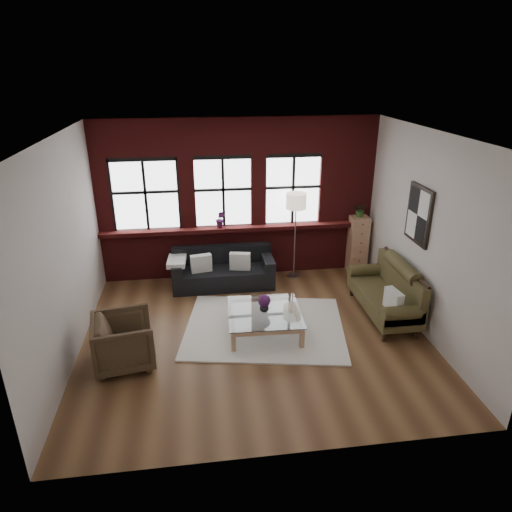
{
  "coord_description": "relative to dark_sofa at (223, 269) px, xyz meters",
  "views": [
    {
      "loc": [
        -0.85,
        -6.32,
        4.1
      ],
      "look_at": [
        0.1,
        0.6,
        1.15
      ],
      "focal_mm": 32.0,
      "sensor_mm": 36.0,
      "label": 1
    }
  ],
  "objects": [
    {
      "name": "wall_left",
      "position": [
        -2.37,
        -1.9,
        1.24
      ],
      "size": [
        0.0,
        5.0,
        5.0
      ],
      "primitive_type": "plane",
      "rotation": [
        1.57,
        0.0,
        1.57
      ],
      "color": "beige",
      "rests_on": "ground"
    },
    {
      "name": "sill_plant",
      "position": [
        0.0,
        0.42,
        0.9
      ],
      "size": [
        0.22,
        0.2,
        0.35
      ],
      "primitive_type": "imported",
      "rotation": [
        0.0,
        0.0,
        -0.24
      ],
      "color": "#541D57",
      "rests_on": "sill_ledge"
    },
    {
      "name": "window_right",
      "position": [
        1.48,
        0.55,
        1.39
      ],
      "size": [
        1.38,
        0.1,
        1.5
      ],
      "primitive_type": null,
      "color": "black",
      "rests_on": "brick_backwall"
    },
    {
      "name": "wall_right",
      "position": [
        3.13,
        -1.9,
        1.24
      ],
      "size": [
        0.0,
        5.0,
        5.0
      ],
      "primitive_type": "plane",
      "rotation": [
        1.57,
        0.0,
        -1.57
      ],
      "color": "beige",
      "rests_on": "ground"
    },
    {
      "name": "drawer_chest",
      "position": [
        2.86,
        0.33,
        0.24
      ],
      "size": [
        0.37,
        0.37,
        1.21
      ],
      "primitive_type": "cube",
      "color": "tan",
      "rests_on": "floor"
    },
    {
      "name": "ceiling",
      "position": [
        0.38,
        -1.9,
        2.84
      ],
      "size": [
        5.5,
        5.5,
        0.0
      ],
      "primitive_type": "plane",
      "rotation": [
        3.14,
        0.0,
        0.0
      ],
      "color": "white",
      "rests_on": "ground"
    },
    {
      "name": "potted_plant_top",
      "position": [
        2.86,
        0.33,
        1.0
      ],
      "size": [
        0.29,
        0.25,
        0.3
      ],
      "primitive_type": "imported",
      "rotation": [
        0.0,
        0.0,
        -0.09
      ],
      "color": "#2D5923",
      "rests_on": "drawer_chest"
    },
    {
      "name": "pillow_a",
      "position": [
        -0.42,
        -0.1,
        0.19
      ],
      "size": [
        0.42,
        0.22,
        0.34
      ],
      "primitive_type": "cube",
      "rotation": [
        0.0,
        0.0,
        0.2
      ],
      "color": "silver",
      "rests_on": "dark_sofa"
    },
    {
      "name": "pillow_settee",
      "position": [
        2.6,
        -2.11,
        0.24
      ],
      "size": [
        0.19,
        0.4,
        0.34
      ],
      "primitive_type": "cube",
      "rotation": [
        0.0,
        0.0,
        0.15
      ],
      "color": "silver",
      "rests_on": "vintage_settee"
    },
    {
      "name": "window_left",
      "position": [
        -1.42,
        0.55,
        1.39
      ],
      "size": [
        1.38,
        0.1,
        1.5
      ],
      "primitive_type": null,
      "color": "black",
      "rests_on": "brick_backwall"
    },
    {
      "name": "wall_back",
      "position": [
        0.38,
        0.6,
        1.24
      ],
      "size": [
        5.5,
        0.0,
        5.5
      ],
      "primitive_type": "plane",
      "rotation": [
        1.57,
        0.0,
        0.0
      ],
      "color": "beige",
      "rests_on": "ground"
    },
    {
      "name": "floor",
      "position": [
        0.38,
        -1.9,
        -0.36
      ],
      "size": [
        5.5,
        5.5,
        0.0
      ],
      "primitive_type": "plane",
      "color": "brown",
      "rests_on": "ground"
    },
    {
      "name": "flowers",
      "position": [
        0.55,
        -1.82,
        0.22
      ],
      "size": [
        0.2,
        0.2,
        0.2
      ],
      "primitive_type": "sphere",
      "color": "#541D57",
      "rests_on": "vase"
    },
    {
      "name": "vintage_settee",
      "position": [
        2.68,
        -1.56,
        0.13
      ],
      "size": [
        0.81,
        1.83,
        0.97
      ],
      "primitive_type": null,
      "color": "#443D1F",
      "rests_on": "floor"
    },
    {
      "name": "brick_backwall",
      "position": [
        0.38,
        0.54,
        1.24
      ],
      "size": [
        5.5,
        0.12,
        3.2
      ],
      "primitive_type": null,
      "color": "#5D1616",
      "rests_on": "floor"
    },
    {
      "name": "shag_rug",
      "position": [
        0.57,
        -1.7,
        -0.34
      ],
      "size": [
        2.94,
        2.49,
        0.03
      ],
      "primitive_type": "cube",
      "rotation": [
        0.0,
        0.0,
        -0.18
      ],
      "color": "silver",
      "rests_on": "floor"
    },
    {
      "name": "coffee_table",
      "position": [
        0.55,
        -1.82,
        -0.17
      ],
      "size": [
        1.23,
        1.23,
        0.4
      ],
      "primitive_type": null,
      "rotation": [
        0.0,
        0.0,
        -0.04
      ],
      "color": "tan",
      "rests_on": "shag_rug"
    },
    {
      "name": "vase",
      "position": [
        0.55,
        -1.82,
        0.1
      ],
      "size": [
        0.15,
        0.15,
        0.16
      ],
      "primitive_type": "imported",
      "rotation": [
        0.0,
        0.0,
        0.03
      ],
      "color": "#B2B2B2",
      "rests_on": "coffee_table"
    },
    {
      "name": "sill_ledge",
      "position": [
        0.38,
        0.45,
        0.68
      ],
      "size": [
        5.5,
        0.3,
        0.08
      ],
      "primitive_type": "cube",
      "color": "#5D1616",
      "rests_on": "brick_backwall"
    },
    {
      "name": "dark_sofa",
      "position": [
        0.0,
        0.0,
        0.0
      ],
      "size": [
        1.98,
        0.8,
        0.72
      ],
      "primitive_type": null,
      "color": "black",
      "rests_on": "floor"
    },
    {
      "name": "floor_lamp",
      "position": [
        1.48,
        0.22,
        0.61
      ],
      "size": [
        0.4,
        0.4,
        1.93
      ],
      "primitive_type": null,
      "color": "#A5A5A8",
      "rests_on": "floor"
    },
    {
      "name": "window_mid",
      "position": [
        0.08,
        0.55,
        1.39
      ],
      "size": [
        1.38,
        0.1,
        1.5
      ],
      "primitive_type": null,
      "color": "black",
      "rests_on": "brick_backwall"
    },
    {
      "name": "wall_poster",
      "position": [
        3.1,
        -1.6,
        1.49
      ],
      "size": [
        0.05,
        0.74,
        0.94
      ],
      "primitive_type": null,
      "color": "black",
      "rests_on": "wall_right"
    },
    {
      "name": "wall_front",
      "position": [
        0.38,
        -4.4,
        1.24
      ],
      "size": [
        5.5,
        0.0,
        5.5
      ],
      "primitive_type": "plane",
      "rotation": [
        -1.57,
        0.0,
        0.0
      ],
      "color": "beige",
      "rests_on": "ground"
    },
    {
      "name": "armchair",
      "position": [
        -1.61,
        -2.4,
        0.03
      ],
      "size": [
        0.98,
        0.96,
        0.77
      ],
      "primitive_type": "imported",
      "rotation": [
        0.0,
        0.0,
        1.74
      ],
      "color": "#413120",
      "rests_on": "floor"
    },
    {
      "name": "pillow_b",
      "position": [
        0.33,
        -0.1,
        0.19
      ],
      "size": [
        0.42,
        0.22,
        0.34
      ],
      "primitive_type": "cube",
      "rotation": [
        0.0,
        0.0,
        -0.2
      ],
      "color": "silver",
      "rests_on": "dark_sofa"
    }
  ]
}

